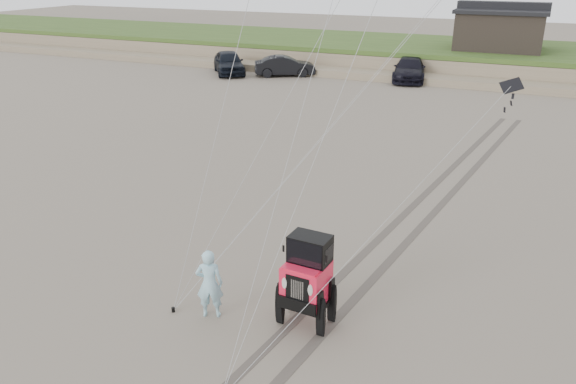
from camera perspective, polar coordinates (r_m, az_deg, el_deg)
name	(u,v)px	position (r m, az deg, el deg)	size (l,w,h in m)	color
ground	(233,355)	(12.40, -5.63, -16.17)	(160.00, 160.00, 0.00)	#6B6054
dune_ridge	(469,59)	(46.64, 17.93, 12.78)	(160.00, 14.25, 1.73)	#7A6B54
cabin	(501,28)	(45.68, 20.78, 15.32)	(6.40, 5.40, 3.35)	black
truck_a	(229,62)	(42.89, -6.03, 12.97)	(1.97, 4.90, 1.67)	black
truck_b	(285,66)	(41.76, -0.33, 12.68)	(1.53, 4.38, 1.44)	black
truck_c	(410,69)	(41.09, 12.26, 12.10)	(2.16, 5.31, 1.54)	black
jeep	(306,290)	(12.81, 1.87, -9.95)	(2.00, 4.63, 1.73)	#FA1D3E
man	(209,284)	(13.17, -7.98, -9.20)	(0.63, 0.41, 1.72)	#8BC3D8
stake_main	(173,310)	(13.87, -11.59, -11.63)	(0.08, 0.08, 0.12)	black
tire_tracks	(410,223)	(18.32, 12.30, -3.07)	(5.22, 29.74, 0.01)	#4C443D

